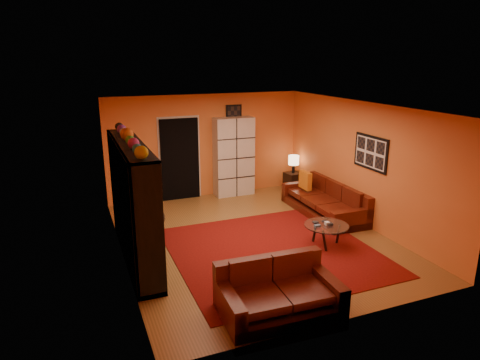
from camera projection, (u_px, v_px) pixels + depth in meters
name	position (u px, v px, depth m)	size (l,w,h in m)	color
floor	(253.00, 238.00, 8.52)	(6.00, 6.00, 0.00)	brown
ceiling	(254.00, 107.00, 7.80)	(6.00, 6.00, 0.00)	white
wall_back	(206.00, 146.00, 10.84)	(6.00, 6.00, 0.00)	orange
wall_front	(347.00, 233.00, 5.49)	(6.00, 6.00, 0.00)	orange
wall_left	(119.00, 190.00, 7.27)	(6.00, 6.00, 0.00)	orange
wall_right	(361.00, 164.00, 9.06)	(6.00, 6.00, 0.00)	orange
rug	(273.00, 251.00, 7.93)	(3.60, 3.60, 0.01)	#5A0B0A
doorway	(180.00, 159.00, 10.63)	(0.95, 0.10, 2.04)	black
wall_art_right	(371.00, 153.00, 8.70)	(0.03, 1.00, 0.70)	black
wall_art_back	(234.00, 115.00, 10.88)	(0.42, 0.03, 0.52)	black
entertainment_unit	(133.00, 202.00, 7.42)	(0.45, 3.00, 2.10)	black
tv	(136.00, 206.00, 7.47)	(0.11, 0.86, 0.49)	black
sofa	(327.00, 202.00, 9.79)	(1.01, 2.38, 0.85)	#451109
loveseat	(277.00, 291.00, 6.05)	(1.70, 1.07, 0.85)	#451109
throw_pillow	(305.00, 180.00, 10.24)	(0.12, 0.42, 0.42)	orange
coffee_table	(326.00, 227.00, 8.08)	(0.83, 0.83, 0.42)	silver
storage_cabinet	(234.00, 157.00, 10.98)	(1.01, 0.45, 2.01)	silver
bowl_chair	(147.00, 219.00, 8.63)	(0.74, 0.74, 0.60)	black
side_table	(293.00, 182.00, 11.46)	(0.40, 0.40, 0.50)	black
table_lamp	(294.00, 161.00, 11.30)	(0.28, 0.28, 0.47)	black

